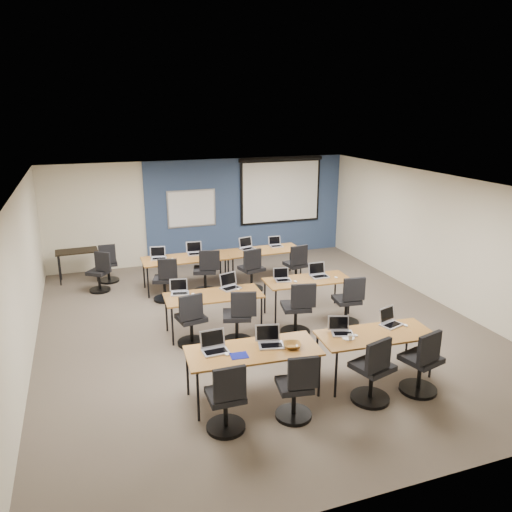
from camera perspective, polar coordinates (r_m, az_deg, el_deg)
name	(u,v)px	position (r m, az deg, el deg)	size (l,w,h in m)	color
floor	(260,325)	(9.61, 0.46, -7.94)	(8.00, 9.00, 0.02)	#6B6354
ceiling	(260,184)	(8.83, 0.50, 8.19)	(8.00, 9.00, 0.02)	white
wall_back	(202,211)	(13.32, -6.16, 5.13)	(8.00, 0.04, 2.70)	beige
wall_front	(411,380)	(5.46, 17.27, -13.36)	(8.00, 0.04, 2.70)	beige
wall_left	(22,283)	(8.69, -25.20, -2.77)	(0.04, 9.00, 2.70)	beige
wall_right	(440,239)	(11.10, 20.29, 1.81)	(0.04, 9.00, 2.70)	beige
blue_accent_panel	(247,208)	(13.63, -0.99, 5.49)	(5.50, 0.04, 2.70)	#3D5977
whiteboard	(192,209)	(13.17, -7.37, 5.40)	(1.28, 0.03, 0.98)	#B3B8C0
projector_screen	(281,187)	(13.80, 2.86, 7.88)	(2.40, 0.10, 1.82)	black
training_table_front_left	(253,353)	(7.16, -0.33, -10.97)	(1.88, 0.79, 0.73)	brown
training_table_front_right	(376,336)	(7.83, 13.50, -8.92)	(1.76, 0.73, 0.73)	#A17441
training_table_mid_left	(213,297)	(9.14, -4.88, -4.68)	(1.76, 0.73, 0.73)	#A9793A
training_table_mid_right	(307,282)	(9.94, 5.90, -2.93)	(1.70, 0.71, 0.73)	olive
training_table_back_left	(186,259)	(11.39, -8.06, -0.39)	(1.93, 0.80, 0.73)	#9B6627
training_table_back_right	(263,252)	(11.89, 0.81, 0.50)	(1.82, 0.76, 0.73)	brown
laptop_0	(214,346)	(7.11, -4.79, -10.23)	(0.36, 0.30, 0.27)	#9F9FAA
mouse_0	(227,354)	(7.01, -3.36, -11.11)	(0.06, 0.10, 0.03)	white
task_chair_0	(227,403)	(6.60, -3.38, -16.44)	(0.51, 0.51, 0.99)	black
laptop_1	(270,340)	(7.25, 1.58, -9.61)	(0.35, 0.30, 0.27)	silver
mouse_1	(298,346)	(7.24, 4.81, -10.21)	(0.06, 0.09, 0.03)	white
task_chair_1	(296,392)	(6.83, 4.62, -15.25)	(0.50, 0.50, 0.98)	black
laptop_2	(341,329)	(7.70, 9.68, -8.26)	(0.32, 0.27, 0.24)	#ACACB3
mouse_2	(356,335)	(7.67, 11.34, -8.87)	(0.06, 0.09, 0.03)	white
task_chair_2	(373,375)	(7.32, 13.21, -13.09)	(0.56, 0.56, 1.03)	black
laptop_3	(390,320)	(8.16, 15.06, -7.13)	(0.33, 0.28, 0.25)	#9F9EAA
mouse_3	(406,325)	(8.18, 16.73, -7.60)	(0.06, 0.09, 0.03)	white
task_chair_3	(422,367)	(7.72, 18.42, -11.92)	(0.55, 0.55, 1.02)	black
laptop_4	(180,290)	(9.25, -8.73, -3.85)	(0.32, 0.28, 0.25)	#ADADAD
mouse_4	(193,294)	(9.16, -7.20, -4.33)	(0.06, 0.10, 0.03)	white
task_chair_4	(191,324)	(8.77, -7.39, -7.66)	(0.51, 0.51, 0.99)	black
laptop_5	(230,284)	(9.41, -3.03, -3.27)	(0.36, 0.30, 0.27)	#ABAAB2
mouse_5	(238,289)	(9.33, -2.08, -3.80)	(0.05, 0.09, 0.03)	white
task_chair_5	(239,321)	(8.76, -2.01, -7.48)	(0.55, 0.54, 1.02)	black
laptop_6	(282,277)	(9.82, 3.02, -2.45)	(0.30, 0.26, 0.23)	#AAAAAA
mouse_6	(295,281)	(9.75, 4.53, -2.91)	(0.06, 0.10, 0.04)	white
task_chair_6	(297,313)	(9.12, 4.76, -6.48)	(0.55, 0.55, 1.03)	black
laptop_7	(319,273)	(10.11, 7.16, -1.96)	(0.35, 0.30, 0.27)	silver
mouse_7	(336,277)	(10.07, 9.14, -2.43)	(0.06, 0.09, 0.03)	white
task_chair_7	(348,305)	(9.63, 10.48, -5.51)	(0.52, 0.52, 1.00)	black
laptop_8	(158,256)	(11.40, -11.09, 0.03)	(0.34, 0.29, 0.26)	#B8B8C2
mouse_8	(172,259)	(11.31, -9.54, -0.30)	(0.06, 0.09, 0.03)	white
task_chair_8	(165,283)	(10.81, -10.32, -3.06)	(0.50, 0.49, 0.98)	black
laptop_9	(195,251)	(11.63, -7.00, 0.57)	(0.36, 0.30, 0.27)	#B0B0BA
mouse_9	(209,254)	(11.56, -5.40, 0.24)	(0.06, 0.10, 0.04)	white
task_chair_9	(206,275)	(11.10, -5.71, -2.18)	(0.56, 0.56, 1.03)	black
laptop_10	(247,246)	(11.97, -1.06, 1.15)	(0.35, 0.30, 0.26)	silver
mouse_10	(253,251)	(11.76, -0.34, 0.60)	(0.06, 0.09, 0.03)	white
task_chair_10	(252,273)	(11.19, -0.49, -1.97)	(0.54, 0.54, 1.01)	black
laptop_11	(276,244)	(12.19, 2.26, 1.41)	(0.30, 0.26, 0.23)	#AEAEAE
mouse_11	(294,247)	(12.11, 4.33, 1.03)	(0.06, 0.10, 0.03)	white
task_chair_11	(297,269)	(11.55, 4.67, -1.45)	(0.53, 0.53, 1.01)	black
blue_mousepad	(239,356)	(6.98, -1.94, -11.31)	(0.24, 0.20, 0.01)	navy
snack_bowl	(292,345)	(7.21, 4.15, -10.11)	(0.29, 0.29, 0.07)	brown
snack_plate	(348,338)	(7.59, 10.49, -9.17)	(0.19, 0.19, 0.01)	white
coffee_cup	(350,337)	(7.52, 10.72, -9.13)	(0.07, 0.07, 0.06)	silver
utility_table	(77,254)	(12.51, -19.79, 0.19)	(0.95, 0.53, 0.75)	black
spare_chair_a	(108,266)	(12.26, -16.55, -1.15)	(0.47, 0.47, 0.96)	black
spare_chair_b	(100,275)	(11.69, -17.38, -2.10)	(0.53, 0.46, 0.95)	black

